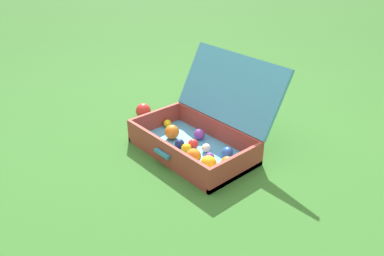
{
  "coord_description": "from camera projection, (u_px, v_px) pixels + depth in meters",
  "views": [
    {
      "loc": [
        1.4,
        -1.17,
        1.09
      ],
      "look_at": [
        0.06,
        0.02,
        0.15
      ],
      "focal_mm": 36.02,
      "sensor_mm": 36.0,
      "label": 1
    }
  ],
  "objects": [
    {
      "name": "ground_plane",
      "position": [
        183.0,
        149.0,
        2.12
      ],
      "size": [
        16.0,
        16.0,
        0.0
      ],
      "primitive_type": "plane",
      "color": "#336B28"
    },
    {
      "name": "open_suitcase",
      "position": [
        203.0,
        132.0,
        2.07
      ],
      "size": [
        0.66,
        0.59,
        0.48
      ],
      "color": "#4799C6",
      "rests_on": "ground"
    },
    {
      "name": "stray_ball_on_grass",
      "position": [
        143.0,
        111.0,
        2.45
      ],
      "size": [
        0.1,
        0.1,
        0.1
      ],
      "primitive_type": "sphere",
      "color": "red",
      "rests_on": "ground"
    }
  ]
}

